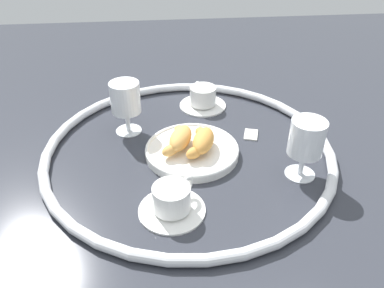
# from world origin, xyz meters

# --- Properties ---
(ground_plane) EXTENTS (2.20, 2.20, 0.00)m
(ground_plane) POSITION_xyz_m (0.00, 0.00, 0.00)
(ground_plane) COLOR #2D3038
(table_chrome_rim) EXTENTS (0.70, 0.70, 0.02)m
(table_chrome_rim) POSITION_xyz_m (0.00, 0.00, 0.01)
(table_chrome_rim) COLOR silver
(table_chrome_rim) RESTS_ON ground_plane
(pastry_plate) EXTENTS (0.23, 0.23, 0.02)m
(pastry_plate) POSITION_xyz_m (-0.01, -0.01, 0.01)
(pastry_plate) COLOR white
(pastry_plate) RESTS_ON ground_plane
(croissant_large) EXTENTS (0.13, 0.09, 0.04)m
(croissant_large) POSITION_xyz_m (-0.01, -0.03, 0.04)
(croissant_large) COLOR #CC893D
(croissant_large) RESTS_ON pastry_plate
(croissant_small) EXTENTS (0.13, 0.09, 0.04)m
(croissant_small) POSITION_xyz_m (-0.00, 0.02, 0.04)
(croissant_small) COLOR #D6994C
(croissant_small) RESTS_ON pastry_plate
(coffee_cup_near) EXTENTS (0.14, 0.14, 0.06)m
(coffee_cup_near) POSITION_xyz_m (0.23, -0.06, 0.03)
(coffee_cup_near) COLOR white
(coffee_cup_near) RESTS_ON ground_plane
(coffee_cup_far) EXTENTS (0.14, 0.14, 0.06)m
(coffee_cup_far) POSITION_xyz_m (-0.20, 0.05, 0.03)
(coffee_cup_far) COLOR white
(coffee_cup_far) RESTS_ON ground_plane
(juice_glass_left) EXTENTS (0.08, 0.08, 0.14)m
(juice_glass_left) POSITION_xyz_m (0.11, 0.15, 0.09)
(juice_glass_left) COLOR white
(juice_glass_left) RESTS_ON ground_plane
(juice_glass_right) EXTENTS (0.08, 0.08, 0.14)m
(juice_glass_right) POSITION_xyz_m (-0.11, -0.24, 0.09)
(juice_glass_right) COLOR white
(juice_glass_right) RESTS_ON ground_plane
(sugar_packet) EXTENTS (0.06, 0.05, 0.01)m
(sugar_packet) POSITION_xyz_m (0.06, -0.17, 0.00)
(sugar_packet) COLOR white
(sugar_packet) RESTS_ON ground_plane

